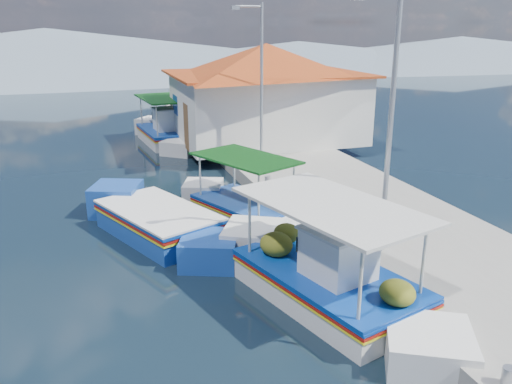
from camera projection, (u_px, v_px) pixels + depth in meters
name	position (u px, v px, depth m)	size (l,w,h in m)	color
ground	(219.00, 349.00, 9.80)	(160.00, 160.00, 0.00)	black
quay	(350.00, 203.00, 16.91)	(5.00, 44.00, 0.50)	gray
bollards	(299.00, 206.00, 15.48)	(0.20, 17.20, 0.30)	#A5A8AD
main_caique	(327.00, 279.00, 11.42)	(3.55, 7.28, 2.49)	white
caique_green_canopy	(246.00, 209.00, 16.11)	(3.29, 5.44, 2.22)	white
caique_blue_hull	(159.00, 224.00, 14.95)	(3.74, 6.34, 1.22)	#1A469C
caique_far	(166.00, 134.00, 26.37)	(2.57, 7.18, 2.53)	white
harbor_building	(266.00, 91.00, 24.34)	(10.49, 10.49, 4.40)	silver
lamp_post_near	(388.00, 114.00, 11.77)	(1.21, 0.14, 6.00)	#A5A8AD
lamp_post_far	(259.00, 76.00, 19.90)	(1.21, 0.14, 6.00)	#A5A8AD
mountain_ridge	(153.00, 56.00, 61.70)	(171.40, 96.00, 5.50)	slate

